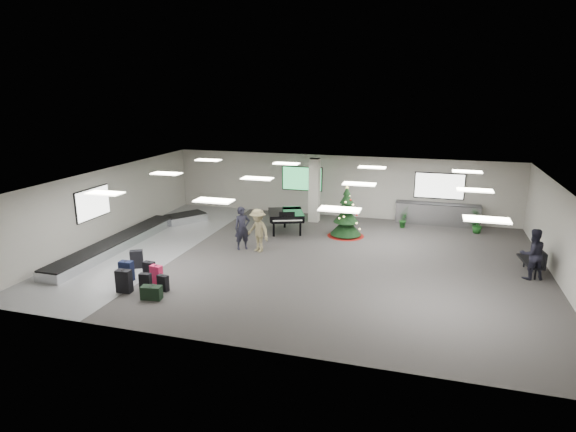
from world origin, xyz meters
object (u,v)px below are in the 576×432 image
(christmas_tree, at_px, (346,219))
(grand_piano, at_px, (286,215))
(service_counter, at_px, (437,214))
(bench, at_px, (534,259))
(potted_plant_left, at_px, (403,220))
(potted_plant_right, at_px, (477,225))
(baggage_carousel, at_px, (132,238))
(traveler_b, at_px, (258,230))
(traveler_bench, at_px, (532,254))
(traveler_a, at_px, (242,228))
(pink_suitcase, at_px, (156,274))

(christmas_tree, height_order, grand_piano, christmas_tree)
(service_counter, bearing_deg, bench, -60.16)
(bench, relative_size, potted_plant_left, 2.12)
(christmas_tree, xyz_separation_m, potted_plant_right, (5.81, 2.17, -0.43))
(baggage_carousel, relative_size, grand_piano, 4.00)
(traveler_b, relative_size, traveler_bench, 0.98)
(traveler_bench, xyz_separation_m, potted_plant_left, (-4.70, 5.38, -0.54))
(grand_piano, height_order, traveler_b, traveler_b)
(service_counter, height_order, traveler_b, traveler_b)
(traveler_bench, bearing_deg, potted_plant_left, -67.76)
(traveler_b, height_order, potted_plant_right, traveler_b)
(potted_plant_left, bearing_deg, potted_plant_right, 0.62)
(service_counter, bearing_deg, grand_piano, -154.00)
(potted_plant_left, bearing_deg, traveler_a, -140.43)
(traveler_b, bearing_deg, traveler_a, -159.53)
(pink_suitcase, xyz_separation_m, bench, (12.71, 4.65, 0.24))
(service_counter, height_order, potted_plant_right, service_counter)
(christmas_tree, height_order, traveler_bench, christmas_tree)
(grand_piano, xyz_separation_m, potted_plant_left, (5.25, 2.33, -0.43))
(grand_piano, bearing_deg, potted_plant_right, -5.93)
(grand_piano, distance_m, potted_plant_left, 5.76)
(service_counter, height_order, traveler_bench, traveler_bench)
(service_counter, height_order, bench, service_counter)
(bench, distance_m, potted_plant_left, 6.86)
(service_counter, height_order, grand_piano, grand_piano)
(traveler_bench, bearing_deg, christmas_tree, -43.31)
(pink_suitcase, height_order, traveler_bench, traveler_bench)
(pink_suitcase, height_order, grand_piano, grand_piano)
(service_counter, distance_m, grand_piano, 7.59)
(christmas_tree, xyz_separation_m, potted_plant_left, (2.45, 2.14, -0.44))
(bench, height_order, potted_plant_left, bench)
(service_counter, relative_size, pink_suitcase, 6.16)
(traveler_a, relative_size, traveler_bench, 0.99)
(grand_piano, bearing_deg, baggage_carousel, -171.75)
(traveler_a, distance_m, potted_plant_left, 8.18)
(grand_piano, relative_size, traveler_bench, 1.31)
(baggage_carousel, height_order, traveler_bench, traveler_bench)
(baggage_carousel, relative_size, potted_plant_right, 12.36)
(service_counter, xyz_separation_m, grand_piano, (-6.82, -3.33, 0.27))
(traveler_a, bearing_deg, christmas_tree, 0.55)
(christmas_tree, relative_size, potted_plant_left, 3.13)
(grand_piano, bearing_deg, christmas_tree, -17.39)
(pink_suitcase, xyz_separation_m, potted_plant_right, (11.18, 9.49, 0.07))
(traveler_b, bearing_deg, baggage_carousel, -147.94)
(baggage_carousel, xyz_separation_m, traveler_b, (5.71, 0.44, 0.69))
(traveler_a, height_order, traveler_b, traveler_a)
(service_counter, bearing_deg, baggage_carousel, -152.33)
(traveler_a, bearing_deg, potted_plant_left, 1.57)
(christmas_tree, height_order, traveler_a, christmas_tree)
(baggage_carousel, xyz_separation_m, service_counter, (12.84, 6.73, 0.33))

